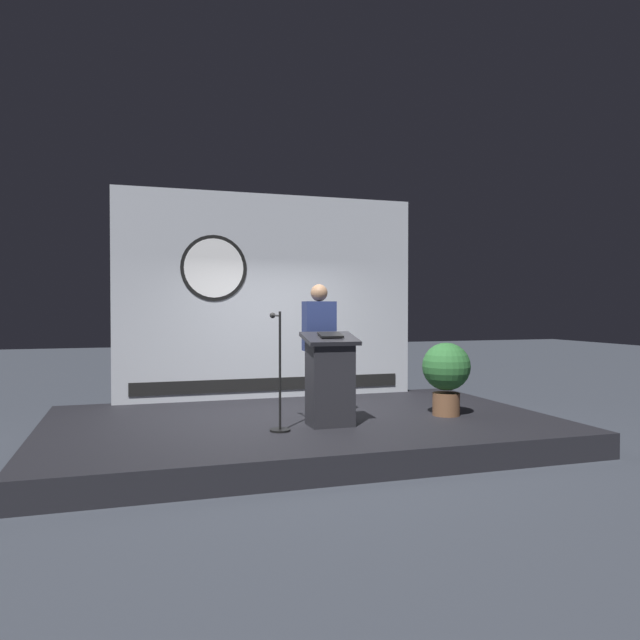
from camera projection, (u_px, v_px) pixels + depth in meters
The scene contains 7 objects.
ground_plane at pixel (302, 441), 7.76m from camera, with size 40.00×40.00×0.00m, color #383D47.
stage_platform at pixel (302, 430), 7.76m from camera, with size 6.40×4.00×0.30m, color black.
banner_display at pixel (269, 297), 9.48m from camera, with size 4.77×0.12×3.22m.
podium at pixel (330, 380), 7.26m from camera, with size 0.64×0.50×1.13m.
speaker_person at pixel (319, 350), 7.72m from camera, with size 0.40×0.26×1.73m.
microphone_stand at pixel (279, 389), 6.97m from camera, with size 0.24×0.53×1.39m.
potted_plant at pixel (446, 371), 7.94m from camera, with size 0.63×0.63×0.97m.
Camera 1 is at (-2.11, -7.44, 1.73)m, focal length 33.66 mm.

